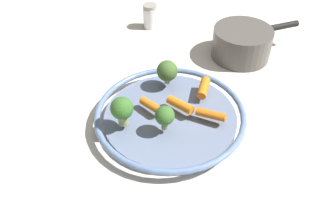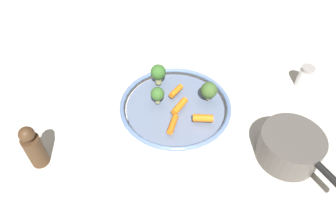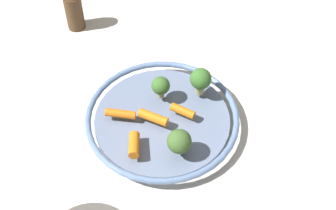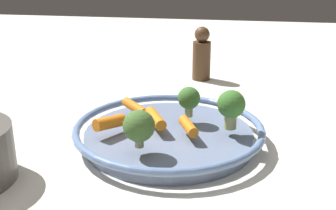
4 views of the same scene
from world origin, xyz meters
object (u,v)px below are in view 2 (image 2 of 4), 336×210
object	(u,v)px
serving_bowl	(175,107)
baby_carrot_right	(203,118)
baby_carrot_near_rim	(173,124)
baby_carrot_center	(179,106)
baby_carrot_left	(176,91)
broccoli_floret_edge	(159,72)
broccoli_floret_large	(158,94)
saucepan	(290,147)
pepper_mill	(34,147)
salt_shaker	(305,77)
broccoli_floret_mid	(209,90)

from	to	relation	value
serving_bowl	baby_carrot_right	size ratio (longest dim) A/B	5.89
serving_bowl	baby_carrot_near_rim	bearing A→B (deg)	54.56
baby_carrot_right	baby_carrot_center	bearing A→B (deg)	-64.31
baby_carrot_left	broccoli_floret_edge	bearing A→B (deg)	-73.40
baby_carrot_near_rim	broccoli_floret_large	size ratio (longest dim) A/B	1.16
broccoli_floret_edge	serving_bowl	bearing A→B (deg)	88.13
baby_carrot_near_rim	saucepan	world-z (taller)	saucepan
pepper_mill	saucepan	world-z (taller)	pepper_mill
baby_carrot_center	broccoli_floret_large	xyz separation A→B (m)	(0.04, -0.05, 0.02)
salt_shaker	serving_bowl	bearing A→B (deg)	-13.84
broccoli_floret_large	salt_shaker	xyz separation A→B (m)	(-0.43, 0.12, -0.03)
serving_bowl	baby_carrot_near_rim	distance (m)	0.09
serving_bowl	baby_carrot_center	bearing A→B (deg)	85.15
saucepan	broccoli_floret_large	bearing A→B (deg)	-55.20
broccoli_floret_large	baby_carrot_near_rim	bearing A→B (deg)	85.59
serving_bowl	broccoli_floret_mid	size ratio (longest dim) A/B	5.59
baby_carrot_center	saucepan	size ratio (longest dim) A/B	0.25
baby_carrot_center	broccoli_floret_mid	xyz separation A→B (m)	(-0.09, 0.01, 0.02)
salt_shaker	pepper_mill	world-z (taller)	pepper_mill
baby_carrot_center	baby_carrot_right	bearing A→B (deg)	115.69
broccoli_floret_edge	pepper_mill	bearing A→B (deg)	11.70
broccoli_floret_mid	salt_shaker	world-z (taller)	broccoli_floret_mid
baby_carrot_center	serving_bowl	bearing A→B (deg)	-94.85
saucepan	baby_carrot_center	bearing A→B (deg)	-55.84
pepper_mill	broccoli_floret_large	bearing A→B (deg)	-178.74
baby_carrot_left	baby_carrot_center	xyz separation A→B (m)	(0.02, 0.06, 0.00)
baby_carrot_center	salt_shaker	distance (m)	0.40
serving_bowl	pepper_mill	bearing A→B (deg)	-3.13
salt_shaker	saucepan	bearing A→B (deg)	35.99
baby_carrot_left	salt_shaker	size ratio (longest dim) A/B	0.70
broccoli_floret_large	saucepan	size ratio (longest dim) A/B	0.22
broccoli_floret_large	saucepan	distance (m)	0.36
baby_carrot_left	baby_carrot_near_rim	bearing A→B (deg)	55.35
broccoli_floret_mid	pepper_mill	world-z (taller)	pepper_mill
serving_bowl	baby_carrot_near_rim	xyz separation A→B (m)	(0.05, 0.07, 0.02)
baby_carrot_right	salt_shaker	size ratio (longest dim) A/B	0.74
baby_carrot_right	broccoli_floret_large	world-z (taller)	broccoli_floret_large
serving_bowl	broccoli_floret_mid	distance (m)	0.10
broccoli_floret_mid	baby_carrot_left	bearing A→B (deg)	-43.39
baby_carrot_right	salt_shaker	bearing A→B (deg)	178.77
salt_shaker	pepper_mill	distance (m)	0.77
serving_bowl	baby_carrot_left	size ratio (longest dim) A/B	6.24
salt_shaker	baby_carrot_center	bearing A→B (deg)	-10.76
baby_carrot_left	broccoli_floret_large	distance (m)	0.07
baby_carrot_right	saucepan	xyz separation A→B (m)	(-0.13, 0.18, -0.00)
serving_bowl	broccoli_floret_edge	bearing A→B (deg)	-91.87
baby_carrot_center	saucepan	world-z (taller)	saucepan
broccoli_floret_mid	broccoli_floret_edge	world-z (taller)	broccoli_floret_edge
baby_carrot_right	broccoli_floret_mid	world-z (taller)	broccoli_floret_mid
serving_bowl	pepper_mill	world-z (taller)	pepper_mill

